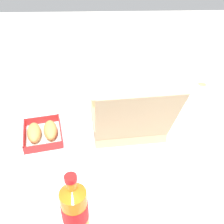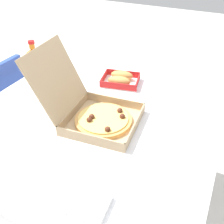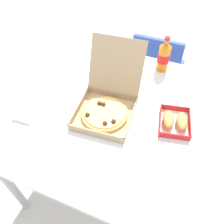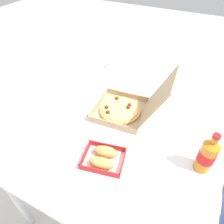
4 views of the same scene
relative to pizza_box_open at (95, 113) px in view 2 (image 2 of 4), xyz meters
name	(u,v)px [view 2 (image 2 of 4)]	position (x,y,z in m)	size (l,w,h in m)	color
ground_plane	(103,210)	(0.07, 0.02, -0.80)	(10.00, 10.00, 0.00)	beige
dining_table	(100,124)	(0.07, 0.02, -0.12)	(1.18, 1.07, 0.75)	white
pizza_box_open	(95,113)	(0.00, 0.00, 0.00)	(0.33, 0.44, 0.31)	tan
bread_side_box	(121,79)	(0.35, 0.04, -0.02)	(0.19, 0.22, 0.06)	white
cola_bottle	(35,65)	(0.18, 0.46, 0.05)	(0.07, 0.07, 0.22)	orange
paper_menu	(19,154)	(-0.30, 0.16, -0.04)	(0.21, 0.15, 0.00)	white
napkin_pile	(90,205)	(-0.38, -0.19, -0.04)	(0.11, 0.11, 0.02)	white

